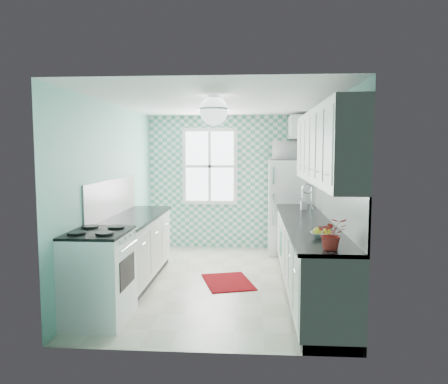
# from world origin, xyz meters

# --- Properties ---
(floor) EXTENTS (3.00, 4.40, 0.02)m
(floor) POSITION_xyz_m (0.00, 0.00, -0.01)
(floor) COLOR beige
(floor) RESTS_ON ground
(ceiling) EXTENTS (3.00, 4.40, 0.02)m
(ceiling) POSITION_xyz_m (0.00, 0.00, 2.51)
(ceiling) COLOR white
(ceiling) RESTS_ON wall_back
(wall_back) EXTENTS (3.00, 0.02, 2.50)m
(wall_back) POSITION_xyz_m (0.00, 2.21, 1.25)
(wall_back) COLOR #7EC8B8
(wall_back) RESTS_ON floor
(wall_front) EXTENTS (3.00, 0.02, 2.50)m
(wall_front) POSITION_xyz_m (0.00, -2.21, 1.25)
(wall_front) COLOR #7EC8B8
(wall_front) RESTS_ON floor
(wall_left) EXTENTS (0.02, 4.40, 2.50)m
(wall_left) POSITION_xyz_m (-1.51, 0.00, 1.25)
(wall_left) COLOR #7EC8B8
(wall_left) RESTS_ON floor
(wall_right) EXTENTS (0.02, 4.40, 2.50)m
(wall_right) POSITION_xyz_m (1.51, 0.00, 1.25)
(wall_right) COLOR #7EC8B8
(wall_right) RESTS_ON floor
(accent_wall) EXTENTS (3.00, 0.01, 2.50)m
(accent_wall) POSITION_xyz_m (0.00, 2.19, 1.25)
(accent_wall) COLOR #4EA288
(accent_wall) RESTS_ON wall_back
(window) EXTENTS (1.04, 0.05, 1.44)m
(window) POSITION_xyz_m (-0.35, 2.16, 1.55)
(window) COLOR white
(window) RESTS_ON wall_back
(backsplash_right) EXTENTS (0.02, 3.60, 0.51)m
(backsplash_right) POSITION_xyz_m (1.49, -0.40, 1.20)
(backsplash_right) COLOR white
(backsplash_right) RESTS_ON wall_right
(backsplash_left) EXTENTS (0.02, 2.15, 0.51)m
(backsplash_left) POSITION_xyz_m (-1.49, -0.07, 1.20)
(backsplash_left) COLOR white
(backsplash_left) RESTS_ON wall_left
(upper_cabinets_right) EXTENTS (0.33, 3.20, 0.90)m
(upper_cabinets_right) POSITION_xyz_m (1.33, -0.60, 1.90)
(upper_cabinets_right) COLOR white
(upper_cabinets_right) RESTS_ON wall_right
(upper_cabinet_fridge) EXTENTS (0.40, 0.74, 0.40)m
(upper_cabinet_fridge) POSITION_xyz_m (1.30, 1.83, 2.25)
(upper_cabinet_fridge) COLOR white
(upper_cabinet_fridge) RESTS_ON wall_right
(ceiling_light) EXTENTS (0.34, 0.34, 0.35)m
(ceiling_light) POSITION_xyz_m (0.00, -0.80, 2.32)
(ceiling_light) COLOR silver
(ceiling_light) RESTS_ON ceiling
(base_cabinets_right) EXTENTS (0.60, 3.60, 0.90)m
(base_cabinets_right) POSITION_xyz_m (1.20, -0.40, 0.45)
(base_cabinets_right) COLOR white
(base_cabinets_right) RESTS_ON floor
(countertop_right) EXTENTS (0.63, 3.60, 0.04)m
(countertop_right) POSITION_xyz_m (1.19, -0.40, 0.92)
(countertop_right) COLOR black
(countertop_right) RESTS_ON base_cabinets_right
(base_cabinets_left) EXTENTS (0.60, 2.15, 0.90)m
(base_cabinets_left) POSITION_xyz_m (-1.20, -0.07, 0.45)
(base_cabinets_left) COLOR white
(base_cabinets_left) RESTS_ON floor
(countertop_left) EXTENTS (0.63, 2.15, 0.04)m
(countertop_left) POSITION_xyz_m (-1.19, -0.07, 0.92)
(countertop_left) COLOR black
(countertop_left) RESTS_ON base_cabinets_left
(fridge) EXTENTS (0.73, 0.73, 1.68)m
(fridge) POSITION_xyz_m (1.11, 1.80, 0.84)
(fridge) COLOR white
(fridge) RESTS_ON floor
(stove) EXTENTS (0.64, 0.81, 0.97)m
(stove) POSITION_xyz_m (-1.20, -1.50, 0.51)
(stove) COLOR white
(stove) RESTS_ON floor
(sink) EXTENTS (0.45, 0.38, 0.53)m
(sink) POSITION_xyz_m (1.20, 0.65, 0.93)
(sink) COLOR silver
(sink) RESTS_ON countertop_right
(rug) EXTENTS (0.84, 1.02, 0.01)m
(rug) POSITION_xyz_m (0.13, -0.05, 0.01)
(rug) COLOR maroon
(rug) RESTS_ON floor
(dish_towel) EXTENTS (0.02, 0.24, 0.37)m
(dish_towel) POSITION_xyz_m (0.89, 0.43, 0.48)
(dish_towel) COLOR #51B29B
(dish_towel) RESTS_ON base_cabinets_right
(fruit_bowl) EXTENTS (0.28, 0.28, 0.06)m
(fruit_bowl) POSITION_xyz_m (1.20, -1.45, 0.97)
(fruit_bowl) COLOR white
(fruit_bowl) RESTS_ON countertop_right
(potted_plant) EXTENTS (0.28, 0.24, 0.30)m
(potted_plant) POSITION_xyz_m (1.20, -2.02, 1.09)
(potted_plant) COLOR #B23120
(potted_plant) RESTS_ON countertop_right
(soap_bottle) EXTENTS (0.10, 0.10, 0.20)m
(soap_bottle) POSITION_xyz_m (1.25, 0.70, 1.04)
(soap_bottle) COLOR #94A9AD
(soap_bottle) RESTS_ON countertop_right
(microwave) EXTENTS (0.62, 0.43, 0.34)m
(microwave) POSITION_xyz_m (1.11, 1.80, 1.85)
(microwave) COLOR white
(microwave) RESTS_ON fridge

